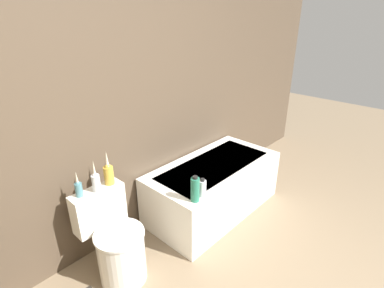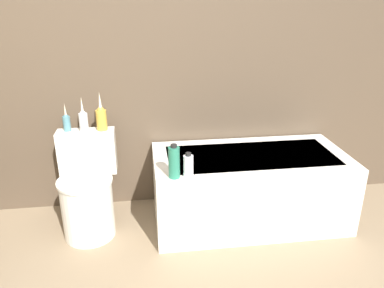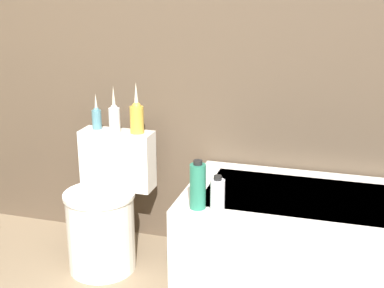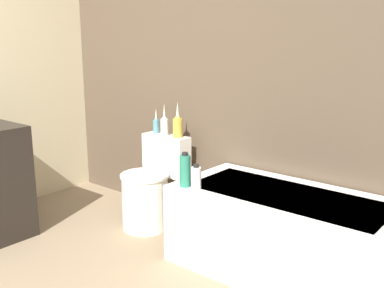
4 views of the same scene
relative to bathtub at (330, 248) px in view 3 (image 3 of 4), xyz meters
name	(u,v)px [view 3 (image 3 of 4)]	position (x,y,z in m)	size (l,w,h in m)	color
wall_back_tiled	(181,17)	(-0.87, 0.40, 1.04)	(6.40, 0.06, 2.60)	brown
bathtub	(330,248)	(0.00, 0.00, 0.00)	(1.40, 0.70, 0.52)	white
toilet	(105,212)	(-1.18, 0.00, 0.04)	(0.41, 0.51, 0.70)	white
vase_gold	(97,117)	(-1.30, 0.20, 0.50)	(0.05, 0.05, 0.20)	teal
vase_silver	(114,117)	(-1.18, 0.17, 0.52)	(0.06, 0.06, 0.25)	silver
vase_bronze	(137,116)	(-1.05, 0.19, 0.53)	(0.07, 0.07, 0.28)	gold
shampoo_bottle_tall	(198,186)	(-0.58, -0.27, 0.36)	(0.07, 0.07, 0.23)	#267259
shampoo_bottle_short	(218,194)	(-0.49, -0.27, 0.33)	(0.06, 0.06, 0.16)	silver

